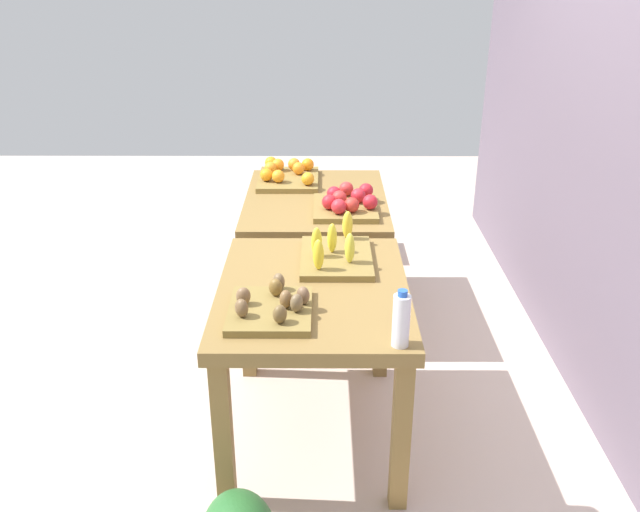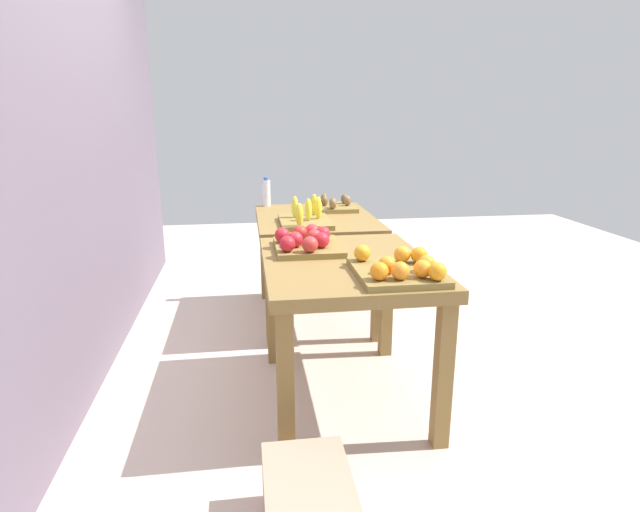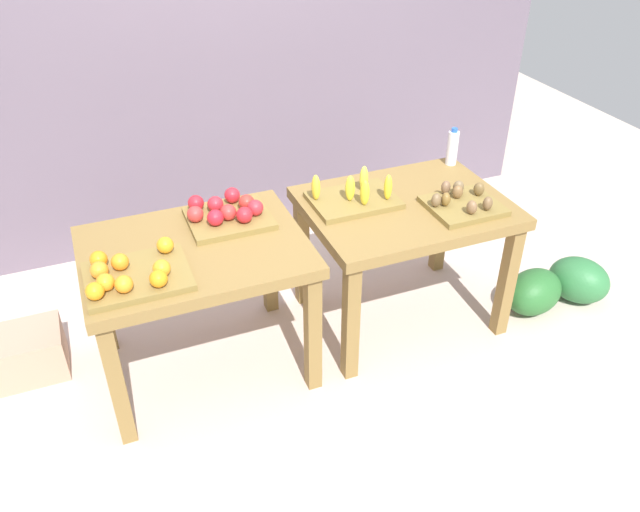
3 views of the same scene
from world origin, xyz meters
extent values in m
plane|color=beige|center=(0.00, 0.00, 0.00)|extent=(8.00, 8.00, 0.00)
cube|color=#635665|center=(0.00, 1.35, 1.50)|extent=(4.40, 0.12, 3.00)
cube|color=olive|center=(-0.56, 0.00, 0.71)|extent=(1.04, 0.80, 0.06)
cube|color=olive|center=(-1.02, -0.34, 0.34)|extent=(0.07, 0.07, 0.68)
cube|color=olive|center=(-0.10, -0.34, 0.34)|extent=(0.07, 0.07, 0.68)
cube|color=olive|center=(-1.02, 0.34, 0.34)|extent=(0.07, 0.07, 0.68)
cube|color=olive|center=(-0.10, 0.34, 0.34)|extent=(0.07, 0.07, 0.68)
cube|color=olive|center=(0.56, 0.00, 0.71)|extent=(1.04, 0.80, 0.06)
cube|color=olive|center=(0.10, -0.34, 0.34)|extent=(0.07, 0.07, 0.68)
cube|color=olive|center=(1.02, -0.34, 0.34)|extent=(0.07, 0.07, 0.68)
cube|color=olive|center=(0.10, 0.34, 0.34)|extent=(0.07, 0.07, 0.68)
cube|color=olive|center=(1.02, 0.34, 0.34)|extent=(0.07, 0.07, 0.68)
cube|color=olive|center=(-0.84, -0.17, 0.76)|extent=(0.44, 0.36, 0.03)
sphere|color=orange|center=(-0.99, -0.14, 0.81)|extent=(0.09, 0.09, 0.08)
sphere|color=orange|center=(-0.74, -0.22, 0.81)|extent=(0.09, 0.09, 0.08)
sphere|color=orange|center=(-0.69, -0.05, 0.81)|extent=(0.11, 0.11, 0.08)
sphere|color=orange|center=(-0.77, -0.30, 0.81)|extent=(0.10, 0.10, 0.08)
sphere|color=orange|center=(-0.97, -0.24, 0.81)|extent=(0.11, 0.11, 0.08)
sphere|color=orange|center=(-0.98, -0.05, 0.81)|extent=(0.09, 0.09, 0.08)
sphere|color=orange|center=(-0.90, -0.11, 0.81)|extent=(0.10, 0.10, 0.08)
sphere|color=orange|center=(-0.90, -0.28, 0.81)|extent=(0.10, 0.10, 0.08)
sphere|color=orange|center=(-1.02, -0.29, 0.81)|extent=(0.10, 0.10, 0.08)
cube|color=olive|center=(-0.34, 0.16, 0.76)|extent=(0.40, 0.34, 0.03)
sphere|color=red|center=(-0.51, 0.17, 0.81)|extent=(0.11, 0.11, 0.08)
sphere|color=red|center=(-0.22, 0.12, 0.81)|extent=(0.11, 0.11, 0.08)
sphere|color=red|center=(-0.29, 0.29, 0.81)|extent=(0.09, 0.09, 0.08)
sphere|color=red|center=(-0.29, 0.07, 0.81)|extent=(0.10, 0.10, 0.08)
sphere|color=red|center=(-0.35, 0.13, 0.81)|extent=(0.11, 0.11, 0.08)
sphere|color=red|center=(-0.42, 0.10, 0.81)|extent=(0.11, 0.11, 0.08)
sphere|color=red|center=(-0.24, 0.19, 0.81)|extent=(0.11, 0.11, 0.08)
sphere|color=red|center=(-0.48, 0.28, 0.81)|extent=(0.10, 0.10, 0.08)
sphere|color=red|center=(-0.39, 0.23, 0.81)|extent=(0.11, 0.11, 0.08)
cube|color=olive|center=(0.30, 0.10, 0.76)|extent=(0.44, 0.32, 0.03)
ellipsoid|color=yellow|center=(0.12, 0.16, 0.84)|extent=(0.06, 0.06, 0.14)
ellipsoid|color=yellow|center=(0.32, 0.01, 0.84)|extent=(0.06, 0.06, 0.14)
ellipsoid|color=yellow|center=(0.27, 0.08, 0.84)|extent=(0.06, 0.06, 0.14)
ellipsoid|color=yellow|center=(0.46, 0.02, 0.84)|extent=(0.06, 0.06, 0.14)
ellipsoid|color=yellow|center=(0.39, 0.16, 0.84)|extent=(0.06, 0.06, 0.14)
cube|color=olive|center=(0.80, -0.16, 0.76)|extent=(0.36, 0.32, 0.03)
ellipsoid|color=brown|center=(0.92, -0.12, 0.81)|extent=(0.07, 0.07, 0.07)
ellipsoid|color=brown|center=(0.80, -0.10, 0.81)|extent=(0.06, 0.06, 0.07)
ellipsoid|color=brown|center=(0.65, -0.14, 0.81)|extent=(0.07, 0.07, 0.07)
ellipsoid|color=brown|center=(0.77, -0.27, 0.81)|extent=(0.06, 0.07, 0.07)
ellipsoid|color=brown|center=(0.87, -0.26, 0.81)|extent=(0.07, 0.07, 0.07)
ellipsoid|color=brown|center=(0.83, -0.06, 0.81)|extent=(0.07, 0.07, 0.07)
ellipsoid|color=brown|center=(0.77, -0.04, 0.81)|extent=(0.07, 0.07, 0.07)
ellipsoid|color=brown|center=(0.70, -0.15, 0.81)|extent=(0.07, 0.07, 0.07)
cylinder|color=silver|center=(1.02, 0.32, 0.84)|extent=(0.06, 0.06, 0.20)
cylinder|color=blue|center=(1.02, 0.32, 0.95)|extent=(0.03, 0.03, 0.02)
ellipsoid|color=#2D6F3A|center=(1.63, -0.26, 0.14)|extent=(0.42, 0.44, 0.27)
ellipsoid|color=#28652C|center=(1.31, -0.26, 0.13)|extent=(0.41, 0.34, 0.27)
cube|color=tan|center=(-1.44, 0.30, 0.12)|extent=(0.40, 0.30, 0.25)
camera|label=1|loc=(3.10, 0.04, 2.04)|focal=38.11mm
camera|label=2|loc=(-2.93, 0.47, 1.43)|focal=28.99mm
camera|label=3|loc=(-0.95, -2.53, 2.35)|focal=35.75mm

